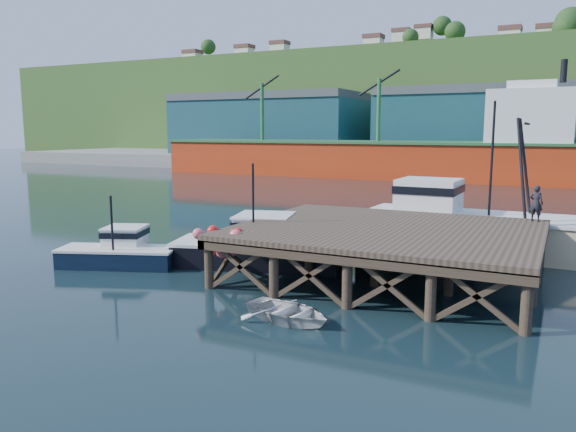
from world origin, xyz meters
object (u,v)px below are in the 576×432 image
Objects in this scene: dinghy at (288,312)px; dockworker at (536,203)px; trawler at (473,222)px; boat_black at (259,246)px; boat_navy at (120,251)px.

dockworker is at bearing -16.10° from dinghy.
trawler reaches higher than dockworker.
boat_black is 12.43m from dockworker.
trawler is 7.12× the size of dockworker.
trawler is at bearing 24.93° from boat_black.
boat_navy is 10.75m from dinghy.
trawler is (13.88, 10.10, 0.88)m from boat_navy.
trawler reaches higher than boat_navy.
dinghy is at bearing -103.80° from trawler.
trawler is 3.99m from dockworker.
dinghy is (-3.68, -13.48, -1.22)m from trawler.
dockworker is at bearing 7.53° from boat_black.
boat_black is 0.71× the size of trawler.
dockworker is (6.64, 11.19, 2.59)m from dinghy.
boat_navy is 6.33m from boat_black.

